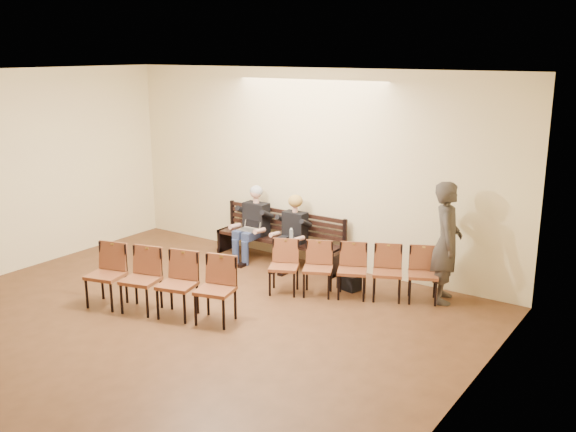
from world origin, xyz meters
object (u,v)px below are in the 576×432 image
(bench, at_px, (279,250))
(chair_row_front, at_px, (352,271))
(seated_man, at_px, (253,223))
(seated_woman, at_px, (292,235))
(laptop, at_px, (248,231))
(chair_row_back, at_px, (159,283))
(water_bottle, at_px, (291,241))
(bag, at_px, (349,282))
(passerby, at_px, (447,233))

(bench, bearing_deg, chair_row_front, -21.73)
(seated_man, distance_m, seated_woman, 0.87)
(laptop, bearing_deg, chair_row_back, -82.83)
(water_bottle, bearing_deg, seated_man, 167.51)
(chair_row_back, bearing_deg, water_bottle, 63.09)
(seated_man, distance_m, water_bottle, 1.04)
(bench, bearing_deg, bag, -16.15)
(water_bottle, bearing_deg, chair_row_front, -16.78)
(seated_woman, height_order, laptop, seated_woman)
(laptop, xyz_separation_m, chair_row_front, (2.43, -0.48, -0.15))
(seated_woman, distance_m, chair_row_front, 1.73)
(chair_row_back, bearing_deg, bench, 74.10)
(bag, bearing_deg, passerby, 15.75)
(seated_man, relative_size, chair_row_back, 0.59)
(seated_woman, relative_size, laptop, 3.45)
(seated_man, relative_size, chair_row_front, 0.52)
(seated_woman, distance_m, passerby, 2.88)
(seated_man, relative_size, seated_woman, 1.13)
(seated_woman, distance_m, bag, 1.52)
(seated_man, bearing_deg, bench, 13.55)
(laptop, distance_m, bag, 2.29)
(bench, relative_size, laptop, 7.41)
(seated_woman, height_order, bag, seated_woman)
(water_bottle, xyz_separation_m, passerby, (2.71, 0.24, 0.53))
(seated_woman, distance_m, water_bottle, 0.26)
(laptop, height_order, water_bottle, laptop)
(bench, relative_size, seated_man, 1.90)
(laptop, bearing_deg, passerby, 1.64)
(seated_man, relative_size, passerby, 0.63)
(bench, height_order, chair_row_front, chair_row_front)
(seated_woman, xyz_separation_m, chair_row_front, (1.59, -0.66, -0.18))
(laptop, relative_size, bag, 1.01)
(chair_row_front, distance_m, chair_row_back, 2.98)
(seated_woman, bearing_deg, laptop, -167.78)
(bench, height_order, passerby, passerby)
(seated_woman, xyz_separation_m, passerby, (2.84, 0.02, 0.48))
(bench, xyz_separation_m, seated_woman, (0.37, -0.12, 0.38))
(seated_man, height_order, seated_woman, seated_man)
(bench, relative_size, water_bottle, 11.66)
(laptop, bearing_deg, seated_man, 95.52)
(passerby, xyz_separation_m, chair_row_front, (-1.25, -0.68, -0.66))
(laptop, relative_size, passerby, 0.16)
(seated_woman, xyz_separation_m, bag, (1.39, -0.39, -0.48))
(bag, bearing_deg, chair_row_front, -54.24)
(water_bottle, relative_size, bag, 0.64)
(bag, distance_m, chair_row_back, 3.09)
(bench, xyz_separation_m, chair_row_back, (-0.07, -2.97, 0.26))
(seated_man, height_order, passerby, passerby)
(chair_row_back, bearing_deg, chair_row_front, 32.64)
(bag, xyz_separation_m, passerby, (1.45, 0.41, 0.96))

